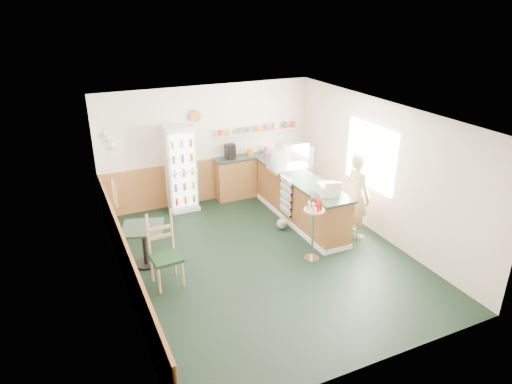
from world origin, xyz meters
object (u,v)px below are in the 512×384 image
cafe_table (144,238)px  cafe_chair (164,247)px  display_case (290,158)px  drinks_fridge (181,169)px  condiment_stand (314,221)px  cash_register (328,190)px  shopkeeper (358,195)px

cafe_table → cafe_chair: size_ratio=0.70×
cafe_table → cafe_chair: (0.21, -0.65, 0.12)m
display_case → cafe_table: bearing=-165.0°
drinks_fridge → condiment_stand: 3.49m
condiment_stand → cafe_table: condiment_stand is taller
cash_register → cafe_table: cash_register is taller
condiment_stand → shopkeeper: bearing=19.1°
condiment_stand → display_case: bearing=73.7°
cash_register → shopkeeper: 0.74m
drinks_fridge → shopkeeper: 3.89m
display_case → cafe_chair: bearing=-154.0°
cafe_table → shopkeeper: bearing=-8.6°
shopkeeper → condiment_stand: size_ratio=1.48×
drinks_fridge → shopkeeper: bearing=-43.8°
cafe_table → cafe_chair: cafe_chair is taller
drinks_fridge → display_case: (2.10, -1.16, 0.31)m
drinks_fridge → cafe_table: (-1.30, -2.07, -0.42)m
cash_register → shopkeeper: size_ratio=0.21×
cafe_chair → display_case: bearing=21.9°
cash_register → cafe_table: 3.50m
drinks_fridge → display_case: drinks_fridge is taller
shopkeeper → cafe_chair: (-3.89, -0.03, -0.21)m
cafe_table → condiment_stand: bearing=-20.6°
cash_register → condiment_stand: 0.80m
shopkeeper → drinks_fridge: bearing=46.8°
drinks_fridge → cafe_chair: size_ratio=1.52×
display_case → cash_register: (-0.00, -1.52, -0.16)m
cash_register → cafe_chair: size_ratio=0.30×
shopkeeper → cafe_chair: shopkeeper is taller
cash_register → shopkeeper: bearing=13.2°
drinks_fridge → condiment_stand: size_ratio=1.64×
cash_register → shopkeeper: (0.70, -0.01, -0.24)m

